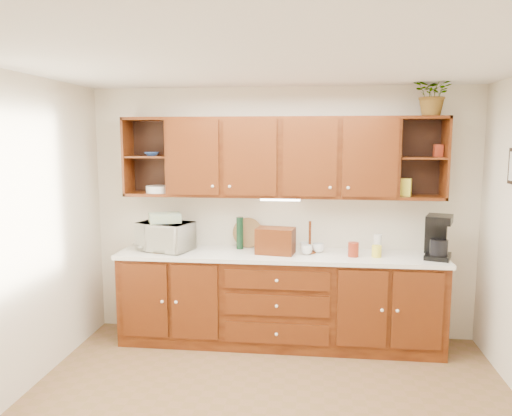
% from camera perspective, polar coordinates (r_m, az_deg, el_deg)
% --- Properties ---
extents(ceiling, '(4.00, 4.00, 0.00)m').
position_cam_1_polar(ceiling, '(3.48, 1.10, 16.56)').
color(ceiling, white).
rests_on(ceiling, back_wall).
extents(back_wall, '(4.00, 0.00, 4.00)m').
position_cam_1_polar(back_wall, '(5.24, 2.93, -0.58)').
color(back_wall, beige).
rests_on(back_wall, floor).
extents(left_wall, '(0.00, 3.50, 3.50)m').
position_cam_1_polar(left_wall, '(4.22, -27.16, -3.58)').
color(left_wall, beige).
rests_on(left_wall, floor).
extents(base_cabinets, '(3.20, 0.60, 0.90)m').
position_cam_1_polar(base_cabinets, '(5.15, 2.64, -10.48)').
color(base_cabinets, '#351206').
rests_on(base_cabinets, floor).
extents(countertop, '(3.24, 0.64, 0.04)m').
position_cam_1_polar(countertop, '(5.01, 2.67, -5.41)').
color(countertop, white).
rests_on(countertop, base_cabinets).
extents(upper_cabinets, '(3.20, 0.33, 0.80)m').
position_cam_1_polar(upper_cabinets, '(5.03, 2.97, 5.84)').
color(upper_cabinets, '#351206').
rests_on(upper_cabinets, back_wall).
extents(undercabinet_light, '(0.40, 0.05, 0.02)m').
position_cam_1_polar(undercabinet_light, '(5.01, 2.78, 0.98)').
color(undercabinet_light, white).
rests_on(undercabinet_light, upper_cabinets).
extents(wicker_basket, '(0.25, 0.25, 0.15)m').
position_cam_1_polar(wicker_basket, '(5.16, -10.75, -4.08)').
color(wicker_basket, olive).
rests_on(wicker_basket, countertop).
extents(microwave, '(0.61, 0.49, 0.29)m').
position_cam_1_polar(microwave, '(5.19, -10.33, -3.20)').
color(microwave, beige).
rests_on(microwave, countertop).
extents(towel_stack, '(0.37, 0.33, 0.09)m').
position_cam_1_polar(towel_stack, '(5.16, -10.38, -1.11)').
color(towel_stack, '#D3D966').
rests_on(towel_stack, microwave).
extents(wine_bottle, '(0.08, 0.08, 0.33)m').
position_cam_1_polar(wine_bottle, '(5.17, -1.86, -2.87)').
color(wine_bottle, black).
rests_on(wine_bottle, countertop).
extents(woven_tray, '(0.32, 0.09, 0.31)m').
position_cam_1_polar(woven_tray, '(5.28, -0.97, -4.39)').
color(woven_tray, olive).
rests_on(woven_tray, countertop).
extents(bread_box, '(0.40, 0.28, 0.26)m').
position_cam_1_polar(bread_box, '(4.97, 2.24, -3.77)').
color(bread_box, '#351206').
rests_on(bread_box, countertop).
extents(mug_tree, '(0.27, 0.28, 0.32)m').
position_cam_1_polar(mug_tree, '(5.05, 6.15, -4.54)').
color(mug_tree, '#351206').
rests_on(mug_tree, countertop).
extents(canister_red, '(0.11, 0.11, 0.14)m').
position_cam_1_polar(canister_red, '(4.94, 11.07, -4.68)').
color(canister_red, maroon).
rests_on(canister_red, countertop).
extents(canister_white, '(0.08, 0.08, 0.20)m').
position_cam_1_polar(canister_white, '(5.09, 13.72, -4.04)').
color(canister_white, white).
rests_on(canister_white, countertop).
extents(canister_yellow, '(0.09, 0.09, 0.11)m').
position_cam_1_polar(canister_yellow, '(4.97, 13.62, -4.83)').
color(canister_yellow, yellow).
rests_on(canister_yellow, countertop).
extents(coffee_maker, '(0.31, 0.35, 0.42)m').
position_cam_1_polar(coffee_maker, '(5.08, 20.08, -3.18)').
color(coffee_maker, black).
rests_on(coffee_maker, countertop).
extents(bowl_stack, '(0.20, 0.20, 0.04)m').
position_cam_1_polar(bowl_stack, '(5.27, -11.83, 6.06)').
color(bowl_stack, '#284A93').
rests_on(bowl_stack, upper_cabinets).
extents(plate_stack, '(0.31, 0.31, 0.07)m').
position_cam_1_polar(plate_stack, '(5.27, -11.18, 2.11)').
color(plate_stack, white).
rests_on(plate_stack, upper_cabinets).
extents(pantry_box_yellow, '(0.12, 0.10, 0.17)m').
position_cam_1_polar(pantry_box_yellow, '(5.08, 16.78, 2.28)').
color(pantry_box_yellow, yellow).
rests_on(pantry_box_yellow, upper_cabinets).
extents(pantry_box_red, '(0.08, 0.07, 0.12)m').
position_cam_1_polar(pantry_box_red, '(5.15, 20.10, 6.16)').
color(pantry_box_red, maroon).
rests_on(pantry_box_red, upper_cabinets).
extents(potted_plant, '(0.45, 0.42, 0.41)m').
position_cam_1_polar(potted_plant, '(5.08, 19.67, 12.19)').
color(potted_plant, '#999999').
rests_on(potted_plant, upper_cabinets).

